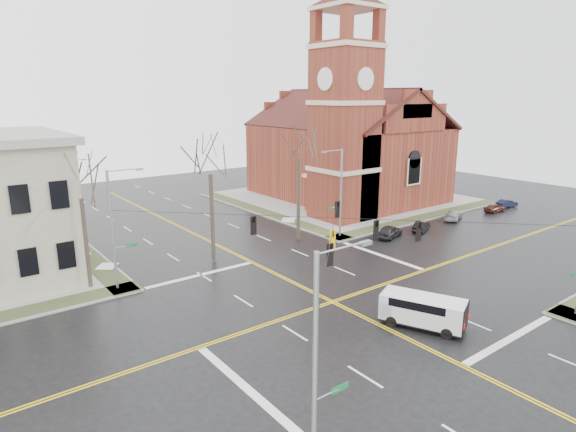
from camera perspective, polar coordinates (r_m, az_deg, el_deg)
ground at (r=35.03m, az=5.29°, el=-10.10°), size 120.00×120.00×0.00m
sidewalks at (r=35.00m, az=5.30°, el=-9.98°), size 80.00×80.00×0.17m
road_markings at (r=35.02m, az=5.29°, el=-10.09°), size 100.00×100.00×0.01m
church at (r=67.23m, az=6.83°, el=9.03°), size 24.28×27.48×27.50m
signal_pole_ne at (r=48.99m, az=6.14°, el=3.02°), size 2.75×0.22×9.00m
signal_pole_nw at (r=37.61m, az=-19.89°, el=-1.18°), size 2.75×0.22×9.00m
signal_pole_sw at (r=18.41m, az=3.66°, el=-16.62°), size 2.75×0.22×9.00m
span_wires at (r=32.97m, az=5.54°, el=-0.22°), size 23.02×23.02×0.03m
traffic_signals at (r=32.70m, az=6.30°, el=-1.73°), size 8.21×8.26×1.30m
streetlight_north_a at (r=53.49m, az=-24.59°, el=2.22°), size 2.30×0.20×8.00m
streetlight_north_b at (r=72.91m, az=-28.21°, el=4.70°), size 2.30×0.20×8.00m
cargo_van at (r=32.18m, az=15.30°, el=-10.54°), size 4.01×5.61×2.00m
parked_car_a at (r=50.82m, az=11.96°, el=-1.78°), size 4.14×2.61×1.31m
parked_car_b at (r=53.95m, az=15.54°, el=-1.18°), size 3.54×2.39×1.10m
parked_car_c at (r=60.03m, az=19.00°, el=0.10°), size 4.18×2.95×1.12m
parked_car_d at (r=65.92m, az=23.31°, el=0.91°), size 3.28×1.50×1.09m
parked_car_e at (r=69.24m, az=24.51°, el=1.37°), size 3.36×1.54×1.07m
tree_nw_far at (r=38.13m, az=-23.40°, el=2.62°), size 4.00×4.00×10.33m
tree_nw_near at (r=41.51m, az=-9.20°, el=5.59°), size 4.00×4.00×11.45m
tree_ne at (r=47.12m, az=1.27°, el=7.52°), size 4.00×4.00×12.31m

